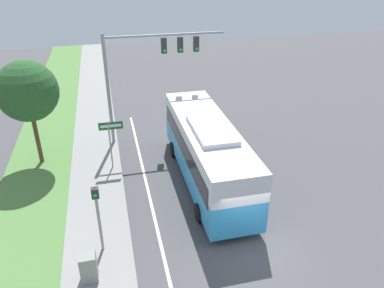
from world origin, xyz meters
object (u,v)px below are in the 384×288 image
object	(u,v)px
street_sign	(111,136)
pedestrian_signal	(97,210)
bus	(207,149)
signal_gantry	(147,63)
utility_cabinet	(89,267)

from	to	relation	value
street_sign	pedestrian_signal	bearing A→B (deg)	-96.86
bus	signal_gantry	xyz separation A→B (m)	(-2.20, 5.70, 3.20)
signal_gantry	pedestrian_signal	xyz separation A→B (m)	(-3.41, -9.79, -3.03)
bus	signal_gantry	bearing A→B (deg)	111.09
bus	street_sign	bearing A→B (deg)	152.09
signal_gantry	bus	bearing A→B (deg)	-68.91
bus	pedestrian_signal	size ratio (longest dim) A/B	3.23
signal_gantry	street_sign	xyz separation A→B (m)	(-2.61, -3.15, -3.08)
street_sign	utility_cabinet	distance (m)	8.38
signal_gantry	utility_cabinet	xyz separation A→B (m)	(-3.91, -11.32, -4.45)
street_sign	utility_cabinet	bearing A→B (deg)	-99.09
pedestrian_signal	utility_cabinet	bearing A→B (deg)	-108.40
utility_cabinet	signal_gantry	bearing A→B (deg)	70.92
bus	street_sign	xyz separation A→B (m)	(-4.80, 2.54, 0.11)
bus	signal_gantry	world-z (taller)	signal_gantry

